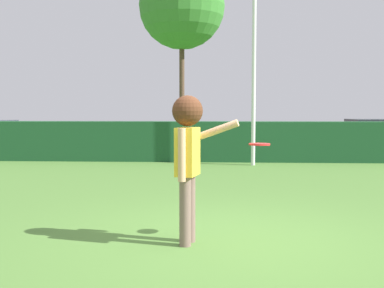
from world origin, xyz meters
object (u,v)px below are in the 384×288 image
frisbee (260,144)px  parked_car_red (377,133)px  oak_tree (182,6)px  lamppost (254,31)px  person (188,147)px

frisbee → parked_car_red: parked_car_red is taller
frisbee → oak_tree: (-2.34, 18.10, 5.54)m
lamppost → frisbee: bearing=-93.6°
frisbee → oak_tree: oak_tree is taller
lamppost → oak_tree: 10.69m
oak_tree → frisbee: bearing=-82.6°
person → parked_car_red: 16.05m
lamppost → oak_tree: (-2.86, 9.91, 2.83)m
parked_car_red → oak_tree: 11.03m
frisbee → parked_car_red: (6.05, 14.27, -0.52)m
person → oak_tree: bearing=94.6°
frisbee → oak_tree: bearing=97.4°
frisbee → person: bearing=-166.6°
person → frisbee: 0.90m
parked_car_red → oak_tree: oak_tree is taller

